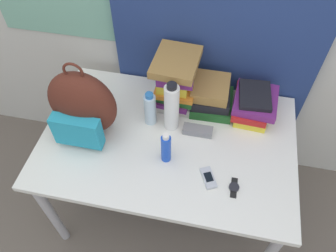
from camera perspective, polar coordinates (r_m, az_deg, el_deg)
name	(u,v)px	position (r m, az deg, el deg)	size (l,w,h in m)	color
desk	(168,147)	(1.71, 0.00, -3.73)	(1.27, 0.83, 0.71)	silver
backpack	(82,106)	(1.60, -14.72, 3.35)	(0.33, 0.23, 0.43)	#512319
book_stack_left	(177,80)	(1.71, 1.52, 7.94)	(0.24, 0.30, 0.30)	silver
book_stack_center	(211,95)	(1.76, 7.52, 5.32)	(0.23, 0.25, 0.16)	#1E5623
book_stack_right	(253,103)	(1.77, 14.60, 3.91)	(0.23, 0.29, 0.14)	yellow
water_bottle	(150,109)	(1.65, -3.14, 2.98)	(0.06, 0.06, 0.20)	silver
sports_bottle	(172,107)	(1.59, 0.73, 3.27)	(0.07, 0.07, 0.29)	white
sunscreen_bottle	(166,148)	(1.51, -0.35, -3.85)	(0.05, 0.05, 0.18)	blue
cell_phone	(208,178)	(1.53, 7.05, -8.95)	(0.09, 0.12, 0.02)	#B7BCC6
sunglasses_case	(198,130)	(1.67, 5.21, -0.78)	(0.15, 0.06, 0.04)	gray
wristwatch	(234,187)	(1.53, 11.42, -10.43)	(0.05, 0.10, 0.01)	black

